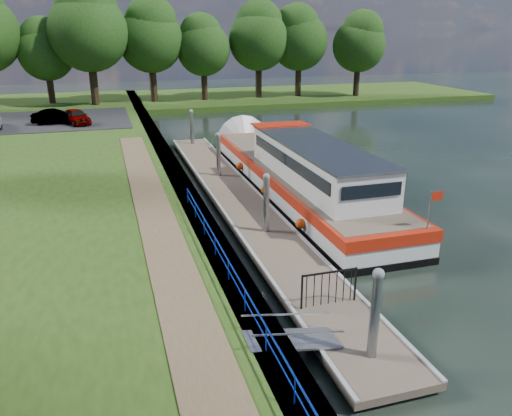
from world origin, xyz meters
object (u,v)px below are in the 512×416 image
object	(u,v)px
pontoon	(239,203)
car_a	(76,116)
barge	(294,171)
car_b	(55,117)

from	to	relation	value
pontoon	car_a	size ratio (longest dim) A/B	7.92
pontoon	barge	bearing A→B (deg)	25.21
pontoon	car_b	size ratio (longest dim) A/B	7.95
barge	car_a	size ratio (longest dim) A/B	5.59
barge	car_b	distance (m)	25.17
car_b	pontoon	bearing A→B (deg)	-154.00
car_a	car_b	size ratio (longest dim) A/B	1.00
car_a	barge	bearing A→B (deg)	-80.29
car_b	barge	bearing A→B (deg)	-144.92
car_a	car_b	world-z (taller)	car_a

